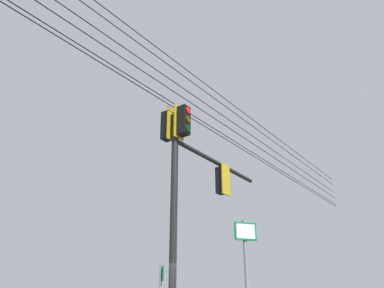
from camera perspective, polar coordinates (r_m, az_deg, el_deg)
The scene contains 3 objects.
signal_mast_assembly at distance 11.57m, azimuth -0.39°, elevation -4.90°, with size 4.29×3.11×7.01m.
route_sign_secondary at distance 6.85m, azimuth 8.09°, elevation -20.03°, with size 0.15×0.39×2.82m.
overhead_wire_span at distance 13.12m, azimuth 1.13°, elevation 6.00°, with size 22.97×15.78×1.91m.
Camera 1 is at (-9.48, -1.53, 1.32)m, focal length 36.73 mm.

